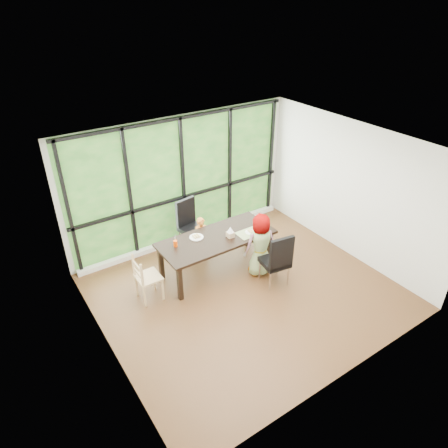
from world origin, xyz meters
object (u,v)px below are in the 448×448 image
(orange_cup, at_px, (175,243))
(plate_near, at_px, (251,232))
(green_cup, at_px, (261,227))
(dining_table, at_px, (217,254))
(chair_end_beech, at_px, (148,277))
(child_toddler, at_px, (202,238))
(chair_window_leather, at_px, (192,226))
(plate_far, at_px, (196,237))
(chair_interior_leather, at_px, (275,259))
(child_older, at_px, (261,245))
(tissue_box, at_px, (230,235))

(orange_cup, bearing_deg, plate_near, -14.95)
(green_cup, bearing_deg, dining_table, 164.49)
(chair_end_beech, height_order, child_toddler, chair_end_beech)
(dining_table, relative_size, chair_window_leather, 2.03)
(child_toddler, height_order, plate_far, child_toddler)
(chair_interior_leather, bearing_deg, plate_near, -78.50)
(chair_end_beech, bearing_deg, child_older, -102.75)
(orange_cup, bearing_deg, dining_table, -11.19)
(child_toddler, relative_size, tissue_box, 7.18)
(child_older, relative_size, green_cup, 12.18)
(dining_table, distance_m, orange_cup, 0.90)
(chair_interior_leather, bearing_deg, orange_cup, -27.67)
(chair_window_leather, xyz_separation_m, child_toddler, (0.01, -0.36, -0.10))
(plate_far, relative_size, green_cup, 2.54)
(green_cup, xyz_separation_m, tissue_box, (-0.65, 0.10, 0.00))
(chair_end_beech, bearing_deg, chair_window_leather, -55.70)
(chair_interior_leather, relative_size, orange_cup, 9.18)
(plate_far, bearing_deg, chair_interior_leather, -48.45)
(child_toddler, bearing_deg, chair_interior_leather, -47.67)
(dining_table, relative_size, plate_far, 8.36)
(chair_interior_leather, distance_m, plate_near, 0.73)
(plate_near, distance_m, orange_cup, 1.46)
(green_cup, bearing_deg, tissue_box, 170.92)
(chair_interior_leather, relative_size, tissue_box, 8.77)
(child_older, bearing_deg, chair_window_leather, -54.25)
(dining_table, height_order, chair_window_leather, chair_window_leather)
(chair_end_beech, distance_m, plate_far, 1.17)
(child_toddler, relative_size, green_cup, 8.56)
(tissue_box, bearing_deg, green_cup, -9.08)
(dining_table, relative_size, child_toddler, 2.48)
(chair_end_beech, bearing_deg, orange_cup, -73.71)
(child_toddler, relative_size, plate_far, 3.37)
(plate_far, distance_m, tissue_box, 0.63)
(chair_interior_leather, xyz_separation_m, child_toddler, (-0.66, 1.47, -0.10))
(chair_window_leather, distance_m, chair_interior_leather, 1.95)
(child_older, height_order, plate_far, child_older)
(dining_table, distance_m, tissue_box, 0.50)
(chair_end_beech, relative_size, tissue_box, 7.30)
(plate_far, bearing_deg, child_toddler, 48.76)
(child_older, bearing_deg, chair_interior_leather, 103.18)
(plate_far, xyz_separation_m, green_cup, (1.19, -0.44, 0.04))
(chair_window_leather, relative_size, plate_near, 4.98)
(chair_interior_leather, bearing_deg, green_cup, -98.24)
(plate_far, bearing_deg, dining_table, -31.28)
(dining_table, relative_size, child_older, 1.74)
(chair_window_leather, relative_size, chair_interior_leather, 1.00)
(chair_window_leather, height_order, orange_cup, chair_window_leather)
(chair_interior_leather, height_order, orange_cup, chair_interior_leather)
(chair_end_beech, relative_size, plate_near, 4.15)
(child_toddler, xyz_separation_m, tissue_box, (0.22, -0.70, 0.36))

